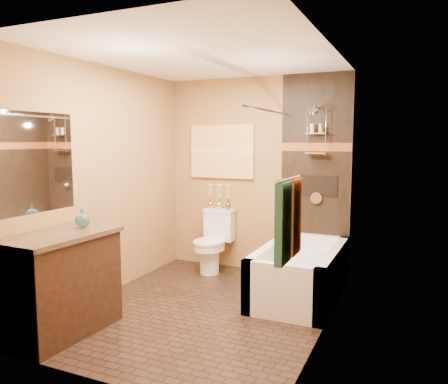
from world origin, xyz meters
The scene contains 23 objects.
floor centered at (0.00, 0.00, 0.00)m, with size 3.00×3.00×0.00m, color black.
wall_left centered at (-1.20, 0.00, 1.25)m, with size 0.02×3.00×2.50m, color olive.
wall_right centered at (1.20, 0.00, 1.25)m, with size 0.02×3.00×2.50m, color olive.
wall_back centered at (0.00, 1.50, 1.25)m, with size 2.40×0.02×2.50m, color olive.
wall_front centered at (0.00, -1.50, 1.25)m, with size 2.40×0.02×2.50m, color olive.
ceiling centered at (0.00, 0.00, 2.50)m, with size 3.00×3.00×0.00m, color silver.
alcove_tile_back centered at (0.78, 1.49, 1.25)m, with size 0.85×0.01×2.50m, color black.
alcove_tile_right centered at (1.19, 0.75, 1.25)m, with size 0.01×1.50×2.50m, color black.
mosaic_band_back centered at (0.78, 1.48, 1.62)m, with size 0.85×0.01×0.10m, color maroon.
mosaic_band_right centered at (1.18, 0.75, 1.62)m, with size 0.01×1.50×0.10m, color maroon.
alcove_niche centered at (0.80, 1.48, 1.15)m, with size 0.50×0.01×0.25m, color black.
shower_fixtures centered at (0.80, 1.38, 1.67)m, with size 0.24×0.33×1.16m.
curtain_rod centered at (0.40, 0.75, 2.02)m, with size 0.03×0.03×1.55m, color silver.
towel_bar centered at (1.15, -1.05, 1.45)m, with size 0.02×0.02×0.55m, color silver.
towel_teal centered at (1.16, -1.18, 1.18)m, with size 0.05×0.22×0.52m, color #1E5866.
towel_rust centered at (1.16, -0.92, 1.18)m, with size 0.05×0.22×0.52m, color #92471A.
sunset_painting centered at (-0.47, 1.48, 1.55)m, with size 0.90×0.04×0.70m, color orange.
vanity_mirror centered at (-1.19, -1.00, 1.50)m, with size 0.01×1.00×0.90m, color white.
bathtub centered at (0.80, 0.75, 0.22)m, with size 0.80×1.50×0.55m.
toilet centered at (-0.47, 1.21, 0.40)m, with size 0.41×0.60×0.79m.
vanity centered at (-0.92, -1.00, 0.45)m, with size 0.67×1.05×0.90m.
teal_bottle centered at (-0.87, -0.73, 0.99)m, with size 0.14×0.14×0.21m, color #266172, non-canonical shape.
bud_vases centered at (-0.47, 1.39, 0.97)m, with size 0.32×0.07×0.32m.
Camera 1 is at (1.92, -3.80, 1.70)m, focal length 35.00 mm.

